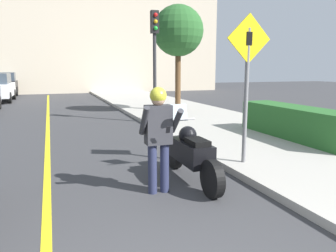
# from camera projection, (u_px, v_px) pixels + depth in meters

# --- Properties ---
(sidewalk_curb) EXTENTS (4.40, 44.00, 0.13)m
(sidewalk_curb) POSITION_uv_depth(u_px,v_px,m) (298.00, 151.00, 7.49)
(sidewalk_curb) COLOR #ADA89E
(sidewalk_curb) RESTS_ON ground
(road_center_line) EXTENTS (0.12, 36.00, 0.01)m
(road_center_line) POSITION_uv_depth(u_px,v_px,m) (47.00, 153.00, 7.55)
(road_center_line) COLOR yellow
(road_center_line) RESTS_ON ground
(building_backdrop) EXTENTS (28.00, 1.20, 8.24)m
(building_backdrop) POSITION_uv_depth(u_px,v_px,m) (53.00, 41.00, 25.58)
(building_backdrop) COLOR beige
(building_backdrop) RESTS_ON ground
(motorcycle) EXTENTS (0.62, 2.19, 1.28)m
(motorcycle) POSITION_uv_depth(u_px,v_px,m) (191.00, 153.00, 5.66)
(motorcycle) COLOR black
(motorcycle) RESTS_ON ground
(person_biker) EXTENTS (0.59, 0.46, 1.66)m
(person_biker) POSITION_uv_depth(u_px,v_px,m) (158.00, 130.00, 5.01)
(person_biker) COLOR #282D4C
(person_biker) RESTS_ON ground
(crossing_sign) EXTENTS (0.91, 0.08, 2.80)m
(crossing_sign) POSITION_uv_depth(u_px,v_px,m) (247.00, 75.00, 6.11)
(crossing_sign) COLOR slate
(crossing_sign) RESTS_ON sidewalk_curb
(traffic_light) EXTENTS (0.26, 0.30, 3.78)m
(traffic_light) POSITION_uv_depth(u_px,v_px,m) (155.00, 45.00, 11.44)
(traffic_light) COLOR #2D2D30
(traffic_light) RESTS_ON sidewalk_curb
(hedge_row) EXTENTS (0.90, 3.69, 0.82)m
(hedge_row) POSITION_uv_depth(u_px,v_px,m) (296.00, 122.00, 8.63)
(hedge_row) COLOR #286028
(hedge_row) RESTS_ON sidewalk_curb
(street_tree) EXTENTS (2.14, 2.14, 4.46)m
(street_tree) POSITION_uv_depth(u_px,v_px,m) (178.00, 31.00, 13.80)
(street_tree) COLOR brown
(street_tree) RESTS_ON sidewalk_curb
(parked_car_black) EXTENTS (1.88, 4.20, 1.68)m
(parked_car_black) POSITION_uv_depth(u_px,v_px,m) (5.00, 83.00, 24.45)
(parked_car_black) COLOR black
(parked_car_black) RESTS_ON ground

